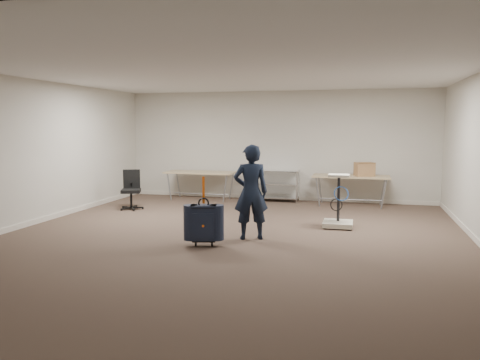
# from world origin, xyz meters

# --- Properties ---
(ground) EXTENTS (9.00, 9.00, 0.00)m
(ground) POSITION_xyz_m (0.00, 0.00, 0.00)
(ground) COLOR #433428
(ground) RESTS_ON ground
(room_shell) EXTENTS (8.00, 9.00, 9.00)m
(room_shell) POSITION_xyz_m (0.00, 1.38, 0.05)
(room_shell) COLOR beige
(room_shell) RESTS_ON ground
(folding_table_left) EXTENTS (1.80, 0.75, 0.73)m
(folding_table_left) POSITION_xyz_m (-1.90, 3.95, 0.68)
(folding_table_left) COLOR tan
(folding_table_left) RESTS_ON ground
(folding_table_right) EXTENTS (1.80, 0.75, 0.73)m
(folding_table_right) POSITION_xyz_m (1.90, 3.95, 0.68)
(folding_table_right) COLOR tan
(folding_table_right) RESTS_ON ground
(wire_shelf) EXTENTS (1.22, 0.47, 0.80)m
(wire_shelf) POSITION_xyz_m (0.00, 4.20, 0.44)
(wire_shelf) COLOR silver
(wire_shelf) RESTS_ON ground
(person) EXTENTS (0.68, 0.57, 1.60)m
(person) POSITION_xyz_m (0.35, 0.11, 0.80)
(person) COLOR black
(person) RESTS_ON ground
(suitcase) EXTENTS (0.45, 0.33, 1.12)m
(suitcase) POSITION_xyz_m (-0.25, -0.56, 0.38)
(suitcase) COLOR black
(suitcase) RESTS_ON ground
(office_chair) EXTENTS (0.55, 0.56, 0.90)m
(office_chair) POSITION_xyz_m (-2.97, 2.20, 0.27)
(office_chair) COLOR black
(office_chair) RESTS_ON ground
(equipment_cart) EXTENTS (0.55, 0.55, 1.01)m
(equipment_cart) POSITION_xyz_m (1.74, 1.43, 0.26)
(equipment_cart) COLOR beige
(equipment_cart) RESTS_ON ground
(cardboard_box) EXTENTS (0.51, 0.45, 0.32)m
(cardboard_box) POSITION_xyz_m (2.20, 3.95, 0.89)
(cardboard_box) COLOR #9E7E49
(cardboard_box) RESTS_ON folding_table_right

